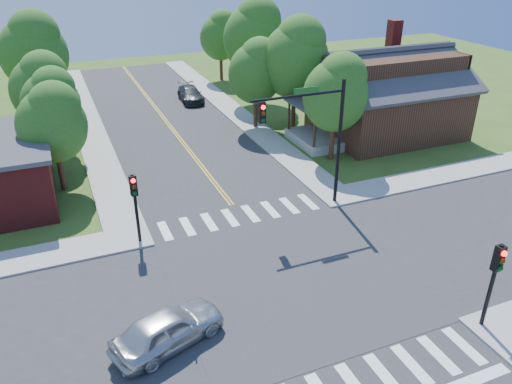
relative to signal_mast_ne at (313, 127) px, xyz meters
name	(u,v)px	position (x,y,z in m)	size (l,w,h in m)	color
ground	(290,280)	(-3.91, -5.59, -4.85)	(100.00, 100.00, 0.00)	#375A1C
road_ns	(290,279)	(-3.91, -5.59, -4.83)	(10.00, 90.00, 0.04)	#2D2D30
road_ew	(290,279)	(-3.91, -5.59, -4.83)	(90.00, 10.00, 0.04)	#2D2D30
intersection_patch	(290,280)	(-3.91, -5.59, -4.85)	(10.20, 10.20, 0.06)	#2D2D30
sidewalk_ne	(379,125)	(11.90, 10.23, -4.78)	(40.00, 40.00, 0.14)	#9E9B93
crosswalk_north	(240,215)	(-3.91, 0.61, -4.80)	(8.85, 2.00, 0.01)	white
crosswalk_south	(369,380)	(-3.91, -11.79, -4.80)	(8.85, 2.00, 0.01)	white
centerline	(290,279)	(-3.91, -5.59, -4.80)	(0.30, 90.00, 0.01)	gold
signal_mast_ne	(313,127)	(0.00, 0.00, 0.00)	(5.30, 0.42, 7.20)	black
signal_pole_se	(496,271)	(1.69, -11.21, -2.19)	(0.34, 0.42, 3.80)	black
signal_pole_nw	(135,196)	(-9.51, -0.01, -2.19)	(0.34, 0.42, 3.80)	black
house_ne	(388,91)	(11.19, 8.65, -1.52)	(13.05, 8.80, 7.11)	black
tree_e_a	(337,91)	(4.83, 5.63, -0.04)	(4.32, 4.10, 7.35)	#382314
tree_e_b	(297,56)	(5.18, 12.24, 0.91)	(5.17, 4.92, 8.80)	#382314
tree_e_c	(255,34)	(5.13, 20.26, 1.28)	(5.50, 5.23, 9.35)	#382314
tree_e_d	(221,34)	(5.04, 29.31, -0.10)	(4.26, 4.05, 7.25)	#382314
tree_w_a	(53,121)	(-12.53, 7.78, -0.47)	(3.93, 3.74, 6.69)	#382314
tree_w_b	(42,86)	(-12.83, 14.77, -0.19)	(4.18, 3.98, 7.11)	#382314
tree_w_c	(34,49)	(-13.02, 21.96, 1.02)	(5.27, 5.00, 8.95)	#382314
tree_w_d	(34,46)	(-13.14, 31.83, -0.41)	(3.99, 3.79, 6.78)	#382314
tree_house	(257,69)	(2.48, 13.59, -0.16)	(4.21, 4.00, 7.16)	#382314
tree_bldg	(52,100)	(-12.40, 12.82, -0.63)	(3.79, 3.60, 6.44)	#382314
car_silver	(168,329)	(-9.86, -7.43, -4.11)	(4.69, 3.10, 1.48)	silver
car_dgrey	(190,95)	(-0.41, 22.65, -4.18)	(2.17, 4.73, 1.34)	#2B2D30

